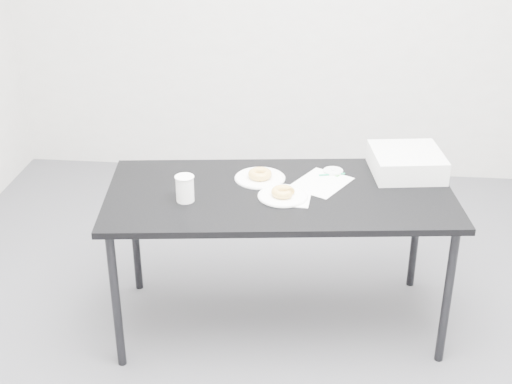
# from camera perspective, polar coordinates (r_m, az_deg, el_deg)

# --- Properties ---
(floor) EXTENTS (4.00, 4.00, 0.00)m
(floor) POSITION_cam_1_polar(r_m,az_deg,el_deg) (3.45, 2.02, -12.08)
(floor) COLOR #4C4B50
(floor) RESTS_ON ground
(table) EXTENTS (1.64, 0.92, 0.71)m
(table) POSITION_cam_1_polar(r_m,az_deg,el_deg) (3.25, 1.92, -0.83)
(table) COLOR black
(table) RESTS_ON floor
(scorecard) EXTENTS (0.32, 0.34, 0.00)m
(scorecard) POSITION_cam_1_polar(r_m,az_deg,el_deg) (3.32, 5.22, 0.74)
(scorecard) COLOR white
(scorecard) RESTS_ON table
(logo_patch) EXTENTS (0.06, 0.06, 0.00)m
(logo_patch) POSITION_cam_1_polar(r_m,az_deg,el_deg) (3.41, 6.41, 1.44)
(logo_patch) COLOR green
(logo_patch) RESTS_ON scorecard
(pen) EXTENTS (0.12, 0.04, 0.01)m
(pen) POSITION_cam_1_polar(r_m,az_deg,el_deg) (3.39, 6.10, 1.41)
(pen) COLOR #0D9660
(pen) RESTS_ON scorecard
(napkin) EXTENTS (0.17, 0.17, 0.00)m
(napkin) POSITION_cam_1_polar(r_m,az_deg,el_deg) (3.16, 2.91, -0.55)
(napkin) COLOR white
(napkin) RESTS_ON table
(plate_near) EXTENTS (0.22, 0.22, 0.01)m
(plate_near) POSITION_cam_1_polar(r_m,az_deg,el_deg) (3.17, 2.17, -0.32)
(plate_near) COLOR white
(plate_near) RESTS_ON napkin
(donut_near) EXTENTS (0.12, 0.12, 0.04)m
(donut_near) POSITION_cam_1_polar(r_m,az_deg,el_deg) (3.16, 2.17, 0.01)
(donut_near) COLOR gold
(donut_near) RESTS_ON plate_near
(plate_far) EXTENTS (0.24, 0.24, 0.01)m
(plate_far) POSITION_cam_1_polar(r_m,az_deg,el_deg) (3.34, 0.32, 1.12)
(plate_far) COLOR white
(plate_far) RESTS_ON table
(donut_far) EXTENTS (0.14, 0.14, 0.04)m
(donut_far) POSITION_cam_1_polar(r_m,az_deg,el_deg) (3.33, 0.32, 1.45)
(donut_far) COLOR gold
(donut_far) RESTS_ON plate_far
(coffee_cup) EXTENTS (0.08, 0.08, 0.12)m
(coffee_cup) POSITION_cam_1_polar(r_m,az_deg,el_deg) (3.13, -5.71, 0.28)
(coffee_cup) COLOR white
(coffee_cup) RESTS_ON table
(cup_lid) EXTENTS (0.09, 0.09, 0.01)m
(cup_lid) POSITION_cam_1_polar(r_m,az_deg,el_deg) (3.43, 6.19, 1.66)
(cup_lid) COLOR white
(cup_lid) RESTS_ON table
(bakery_box) EXTENTS (0.37, 0.37, 0.11)m
(bakery_box) POSITION_cam_1_polar(r_m,az_deg,el_deg) (3.46, 11.95, 2.34)
(bakery_box) COLOR silver
(bakery_box) RESTS_ON table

